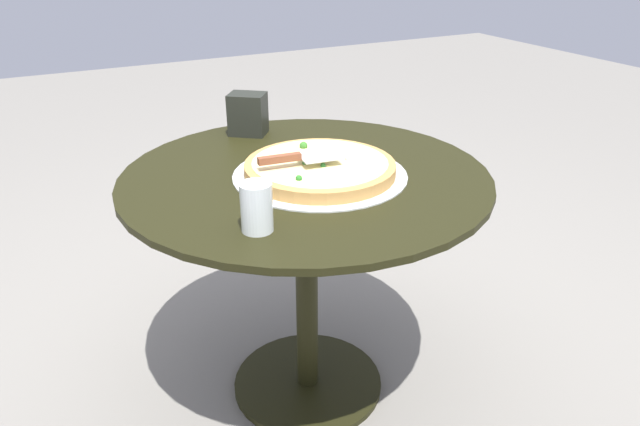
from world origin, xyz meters
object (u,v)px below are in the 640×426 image
at_px(patio_table, 306,228).
at_px(drinking_cup, 257,207).
at_px(pizza_on_tray, 320,169).
at_px(napkin_dispenser, 248,114).
at_px(pizza_server, 299,157).

distance_m(patio_table, drinking_cup, 0.40).
bearing_deg(pizza_on_tray, patio_table, 40.07).
height_order(pizza_on_tray, napkin_dispenser, napkin_dispenser).
distance_m(patio_table, pizza_on_tray, 0.18).
bearing_deg(patio_table, pizza_server, 133.45).
xyz_separation_m(patio_table, napkin_dispenser, (0.37, 0.01, 0.22)).
bearing_deg(pizza_on_tray, napkin_dispenser, 5.57).
bearing_deg(drinking_cup, pizza_server, -43.12).
height_order(pizza_on_tray, pizza_server, pizza_server).
relative_size(patio_table, pizza_server, 4.51).
bearing_deg(pizza_on_tray, drinking_cup, 129.40).
relative_size(patio_table, drinking_cup, 9.01).
bearing_deg(pizza_server, napkin_dispenser, -3.04).
height_order(pizza_on_tray, drinking_cup, drinking_cup).
distance_m(pizza_on_tray, drinking_cup, 0.34).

